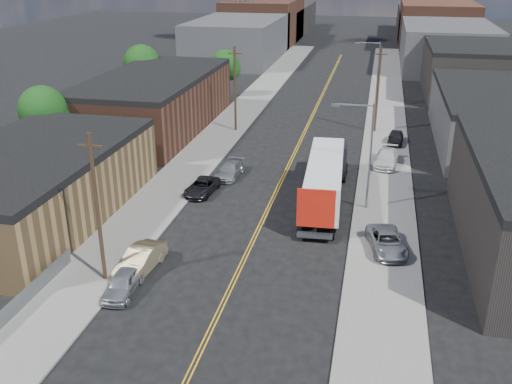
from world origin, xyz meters
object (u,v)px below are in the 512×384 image
at_px(car_left_a, 123,283).
at_px(car_left_b, 140,260).
at_px(car_left_c, 202,187).
at_px(car_right_lot_b, 386,158).
at_px(semi_truck, 327,174).
at_px(car_left_d, 230,170).
at_px(car_right_lot_a, 387,242).
at_px(car_right_lot_c, 396,137).

height_order(car_left_a, car_left_b, car_left_b).
height_order(car_left_c, car_right_lot_b, car_right_lot_b).
height_order(semi_truck, car_left_b, semi_truck).
relative_size(car_left_a, car_left_c, 0.91).
xyz_separation_m(car_left_a, car_left_d, (1.40, 21.11, -0.03)).
relative_size(car_left_a, car_left_d, 0.89).
bearing_deg(car_right_lot_a, car_right_lot_b, 77.69).
height_order(car_left_a, car_right_lot_a, car_right_lot_a).
height_order(semi_truck, car_left_d, semi_truck).
height_order(car_left_a, car_left_c, car_left_a).
bearing_deg(car_left_d, car_left_a, -90.42).
bearing_deg(car_right_lot_a, car_left_a, -163.64).
xyz_separation_m(car_left_c, car_right_lot_c, (16.94, 18.14, 0.20)).
xyz_separation_m(car_left_a, car_left_b, (0.00, 2.76, 0.10)).
height_order(car_left_a, car_right_lot_c, car_right_lot_c).
bearing_deg(car_right_lot_c, car_left_c, -129.20).
height_order(car_left_c, car_right_lot_c, car_right_lot_c).
bearing_deg(car_right_lot_a, car_right_lot_c, 75.39).
distance_m(car_left_a, car_right_lot_b, 31.51).
bearing_deg(car_right_lot_c, semi_truck, -105.34).
relative_size(car_left_b, car_left_d, 1.06).
relative_size(car_left_d, car_right_lot_c, 1.15).
distance_m(semi_truck, car_right_lot_c, 18.50).
bearing_deg(car_left_b, car_right_lot_b, 62.25).
xyz_separation_m(car_left_a, car_right_lot_a, (16.07, 8.92, 0.14)).
bearing_deg(semi_truck, car_right_lot_a, -61.21).
bearing_deg(car_right_lot_b, semi_truck, -112.05).
bearing_deg(car_left_c, car_left_a, -85.26).
relative_size(car_left_c, car_right_lot_c, 1.13).
bearing_deg(car_right_lot_a, car_left_b, -171.69).
bearing_deg(semi_truck, car_left_b, -129.84).
distance_m(car_left_a, car_right_lot_a, 18.38).
bearing_deg(car_left_a, car_left_d, 82.70).
relative_size(car_left_a, car_right_lot_a, 0.83).
bearing_deg(car_right_lot_b, car_left_b, -118.11).
height_order(car_right_lot_b, car_right_lot_c, car_right_lot_b).
height_order(semi_truck, car_right_lot_c, semi_truck).
distance_m(car_left_c, car_right_lot_b, 19.16).
distance_m(car_left_d, car_right_lot_c, 20.65).
bearing_deg(car_left_b, car_left_a, -84.56).
distance_m(car_left_c, car_left_d, 4.77).
relative_size(semi_truck, car_right_lot_c, 4.00).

